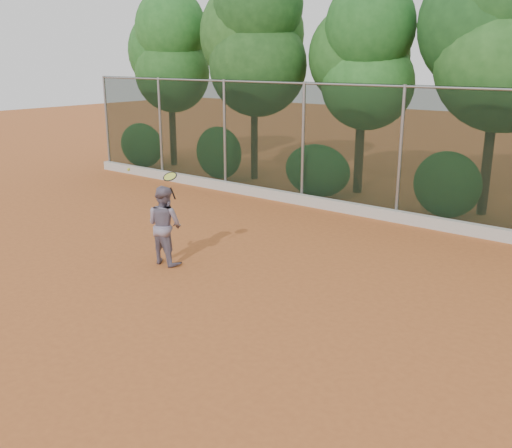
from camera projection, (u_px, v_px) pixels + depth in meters
The scene contains 7 objects.
ground at pixel (220, 306), 9.86m from camera, with size 80.00×80.00×0.00m, color #B05B29.
concrete_curb at pixel (393, 216), 14.96m from camera, with size 24.00×0.20×0.30m, color #B9B5AC.
tennis_player at pixel (165, 225), 11.73m from camera, with size 0.80×0.62×1.65m, color slate.
chainlink_fence at pixel (401, 150), 14.62m from camera, with size 24.09×0.09×3.50m.
foliage_backdrop at pixel (419, 48), 15.73m from camera, with size 23.70×3.63×7.55m.
tennis_racket at pixel (170, 179), 11.15m from camera, with size 0.34×0.32×0.56m.
tennis_ball_in_flight at pixel (129, 169), 12.23m from camera, with size 0.06×0.06×0.06m.
Camera 1 is at (6.10, -6.74, 4.11)m, focal length 40.00 mm.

